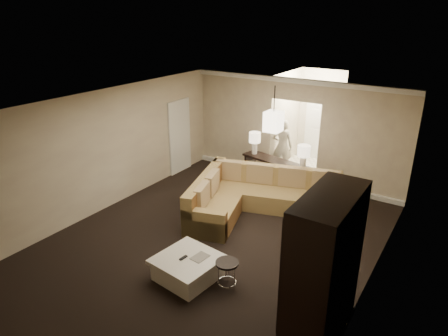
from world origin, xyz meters
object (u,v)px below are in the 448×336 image
Objects in this scene: armoire at (323,273)px; console_table at (277,172)px; coffee_table at (188,268)px; sectional_sofa at (254,196)px; drink_table at (227,269)px; person at (283,144)px.

console_table is at bearing 122.59° from armoire.
coffee_table is 4.32m from console_table.
console_table is at bearing 77.76° from sectional_sofa.
coffee_table is (0.26, -2.86, -0.16)m from sectional_sofa.
sectional_sofa is at bearing 132.46° from armoire.
sectional_sofa reaches higher than console_table.
armoire is (2.65, -2.90, 0.71)m from sectional_sofa.
armoire is at bearing -0.95° from coffee_table.
drink_table is at bearing 172.78° from armoire.
armoire is at bearing -64.52° from sectional_sofa.
person reaches higher than console_table.
person is at bearing 120.03° from armoire.
coffee_table is at bearing -73.00° from console_table.
sectional_sofa is 1.46× the size of armoire.
sectional_sofa is 1.59× the size of console_table.
console_table is at bearing 95.08° from coffee_table.
drink_table is at bearing 94.65° from person.
person is (-3.14, 5.43, -0.21)m from armoire.
person reaches higher than coffee_table.
armoire is 4.59× the size of drink_table.
coffee_table is 5.48m from person.
sectional_sofa is at bearing 109.84° from drink_table.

